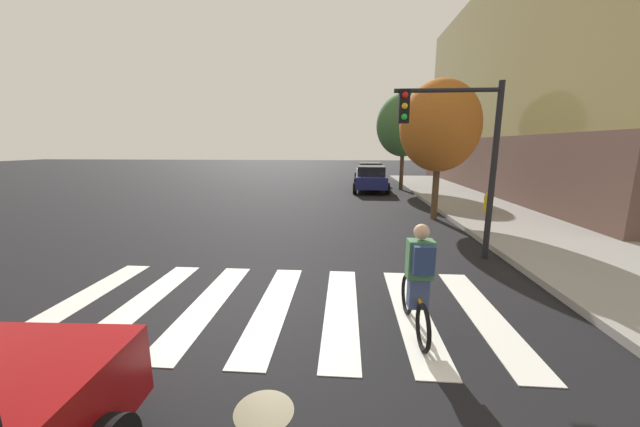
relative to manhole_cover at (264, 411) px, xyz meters
The scene contains 11 objects.
ground_plane 2.46m from the manhole_cover, 108.03° to the left, with size 120.00×120.00×0.00m, color black.
crosswalk_stripes 2.37m from the manhole_cover, 99.59° to the left, with size 7.64×3.49×0.01m.
manhole_cover is the anchor object (origin of this frame).
sedan_mid 18.02m from the manhole_cover, 82.41° to the left, with size 2.25×4.52×1.54m.
sedan_far 22.76m from the manhole_cover, 83.38° to the left, with size 2.14×4.39×1.50m.
cyclist 2.65m from the manhole_cover, 41.08° to the left, with size 0.37×1.71×1.69m.
traffic_light_near 6.96m from the manhole_cover, 56.62° to the left, with size 2.47×0.28×4.20m.
fire_hydrant 12.55m from the manhole_cover, 58.88° to the left, with size 0.33×0.22×0.78m.
street_tree_near 11.32m from the manhole_cover, 66.97° to the left, with size 2.87×2.87×5.10m.
street_tree_mid 19.57m from the manhole_cover, 76.88° to the left, with size 3.31×3.31×5.89m.
corner_building 25.04m from the manhole_cover, 48.66° to the left, with size 15.11×23.37×11.92m.
Camera 1 is at (1.58, -5.37, 2.76)m, focal length 18.96 mm.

